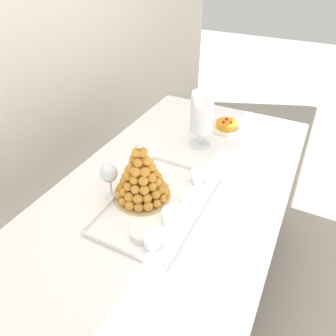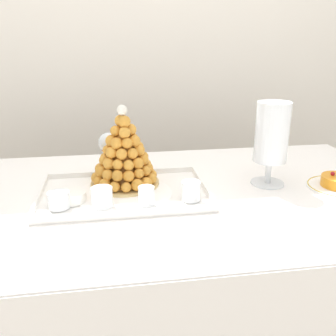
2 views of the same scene
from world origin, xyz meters
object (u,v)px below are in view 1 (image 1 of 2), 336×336
object	(u,v)px
serving_tray	(158,203)
dessert_cup_centre	(187,196)
dessert_cup_mid_left	(171,217)
creme_brulee_ramekin	(144,232)
wine_glass	(109,174)
fruit_tart_plate	(226,126)
croquembouche	(141,176)
macaron_goblet	(202,114)
dessert_cup_left	(152,240)
dessert_cup_mid_right	(197,176)

from	to	relation	value
serving_tray	dessert_cup_centre	size ratio (longest dim) A/B	9.58
dessert_cup_mid_left	creme_brulee_ramekin	distance (m)	0.11
dessert_cup_mid_left	wine_glass	world-z (taller)	wine_glass
creme_brulee_ramekin	fruit_tart_plate	distance (m)	0.88
croquembouche	creme_brulee_ramekin	size ratio (longest dim) A/B	2.72
dessert_cup_centre	macaron_goblet	world-z (taller)	macaron_goblet
creme_brulee_ramekin	wine_glass	xyz separation A→B (m)	(0.12, 0.22, 0.09)
dessert_cup_left	wine_glass	xyz separation A→B (m)	(0.15, 0.27, 0.09)
croquembouche	dessert_cup_left	bearing A→B (deg)	-141.85
dessert_cup_centre	dessert_cup_mid_right	distance (m)	0.14
croquembouche	dessert_cup_mid_left	world-z (taller)	croquembouche
creme_brulee_ramekin	dessert_cup_mid_right	bearing A→B (deg)	-7.89
dessert_cup_centre	dessert_cup_left	bearing A→B (deg)	176.15
serving_tray	wine_glass	world-z (taller)	wine_glass
dessert_cup_left	macaron_goblet	xyz separation A→B (m)	(0.68, 0.10, 0.14)
dessert_cup_mid_left	dessert_cup_mid_right	world-z (taller)	dessert_cup_mid_right
dessert_cup_mid_left	dessert_cup_mid_right	xyz separation A→B (m)	(0.27, 0.00, 0.00)
creme_brulee_ramekin	wine_glass	size ratio (longest dim) A/B	0.62
fruit_tart_plate	dessert_cup_centre	bearing A→B (deg)	-175.69
serving_tray	dessert_cup_mid_right	xyz separation A→B (m)	(0.20, -0.09, 0.03)
croquembouche	fruit_tart_plate	distance (m)	0.72
dessert_cup_mid_right	macaron_goblet	size ratio (longest dim) A/B	0.21
wine_glass	macaron_goblet	bearing A→B (deg)	-17.46
dessert_cup_mid_left	wine_glass	size ratio (longest dim) A/B	0.39
croquembouche	dessert_cup_mid_left	xyz separation A→B (m)	(-0.07, -0.16, -0.08)
dessert_cup_centre	dessert_cup_mid_left	bearing A→B (deg)	176.78
fruit_tart_plate	macaron_goblet	bearing A→B (deg)	162.43
dessert_cup_mid_left	macaron_goblet	distance (m)	0.58
dessert_cup_left	macaron_goblet	distance (m)	0.70
wine_glass	dessert_cup_centre	bearing A→B (deg)	-69.83
dessert_cup_left	dessert_cup_centre	xyz separation A→B (m)	(0.25, -0.02, 0.00)
wine_glass	croquembouche	bearing A→B (deg)	-66.66
dessert_cup_mid_left	wine_glass	bearing A→B (deg)	85.20
dessert_cup_left	serving_tray	bearing A→B (deg)	22.98
macaron_goblet	wine_glass	world-z (taller)	macaron_goblet
dessert_cup_centre	dessert_cup_mid_right	xyz separation A→B (m)	(0.14, 0.01, 0.00)
croquembouche	macaron_goblet	world-z (taller)	macaron_goblet
dessert_cup_left	croquembouche	bearing A→B (deg)	38.15
croquembouche	dessert_cup_mid_right	world-z (taller)	croquembouche
dessert_cup_mid_left	macaron_goblet	size ratio (longest dim) A/B	0.22
dessert_cup_mid_left	creme_brulee_ramekin	world-z (taller)	dessert_cup_mid_left
dessert_cup_mid_left	macaron_goblet	world-z (taller)	macaron_goblet
croquembouche	dessert_cup_centre	distance (m)	0.20
croquembouche	dessert_cup_left	size ratio (longest dim) A/B	4.35
serving_tray	fruit_tart_plate	world-z (taller)	fruit_tart_plate
creme_brulee_ramekin	macaron_goblet	distance (m)	0.67
dessert_cup_left	wine_glass	distance (m)	0.32
dessert_cup_mid_right	macaron_goblet	bearing A→B (deg)	20.28
serving_tray	dessert_cup_mid_right	world-z (taller)	dessert_cup_mid_right
serving_tray	wine_glass	size ratio (longest dim) A/B	3.34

